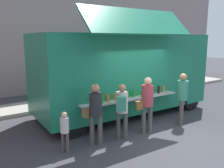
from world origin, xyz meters
TOP-DOWN VIEW (x-y plane):
  - ground_plane at (0.00, 0.00)m, footprint 60.00×60.00m
  - food_truck_main at (0.42, 2.51)m, footprint 6.59×3.42m
  - trash_bin at (4.29, 4.83)m, footprint 0.60×0.60m
  - customer_front_ordering at (-0.20, 0.57)m, footprint 0.56×0.35m
  - customer_mid_with_backpack at (-1.10, 0.63)m, footprint 0.48×0.50m
  - customer_rear_waiting at (-1.89, 0.76)m, footprint 0.48×0.48m
  - customer_extra_browsing at (1.27, 0.45)m, footprint 0.35×0.35m
  - child_near_queue at (-2.75, 0.81)m, footprint 0.22×0.22m

SIDE VIEW (x-z plane):
  - ground_plane at x=0.00m, z-range 0.00..0.00m
  - trash_bin at x=4.29m, z-range 0.00..0.87m
  - child_near_queue at x=-2.75m, z-range 0.10..1.17m
  - customer_mid_with_backpack at x=-1.10m, z-range 0.18..1.77m
  - customer_rear_waiting at x=-1.89m, z-range 0.16..1.83m
  - customer_front_ordering at x=-0.20m, z-range 0.16..1.88m
  - customer_extra_browsing at x=1.27m, z-range 0.17..1.90m
  - food_truck_main at x=0.42m, z-range -0.23..3.51m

